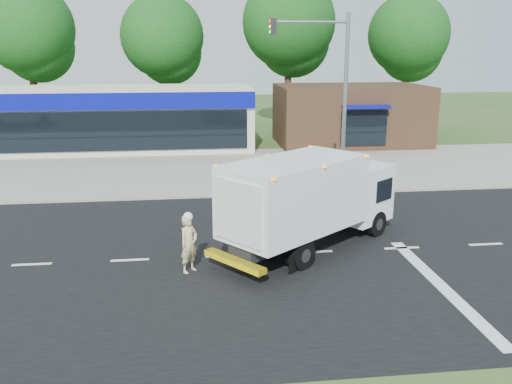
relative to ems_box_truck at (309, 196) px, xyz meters
The scene contains 11 objects.
ground 1.87m from the ems_box_truck, 68.39° to the right, with size 120.00×120.00×0.00m, color #385123.
road_asphalt 1.87m from the ems_box_truck, 68.39° to the right, with size 60.00×14.00×0.02m, color black.
sidewalk 8.04m from the ems_box_truck, 88.95° to the left, with size 60.00×2.40×0.12m, color gray.
parking_apron 13.76m from the ems_box_truck, 89.40° to the left, with size 60.00×9.00×0.02m, color gray.
lane_markings 2.91m from the ems_box_truck, 48.91° to the right, with size 55.20×7.00×0.01m.
ems_box_truck is the anchor object (origin of this frame).
emergency_worker 4.32m from the ems_box_truck, 159.68° to the right, with size 0.75×0.76×1.88m.
retail_strip_mall 21.48m from the ems_box_truck, 114.35° to the left, with size 18.00×6.20×4.00m.
brown_storefront 20.88m from the ems_box_truck, 69.99° to the left, with size 10.00×6.70×4.00m.
traffic_signal_pole 8.26m from the ems_box_truck, 70.96° to the left, with size 3.51×0.25×8.00m.
background_trees 28.36m from the ems_box_truck, 91.45° to the left, with size 36.77×7.39×12.10m.
Camera 1 is at (-3.90, -16.42, 6.61)m, focal length 38.00 mm.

